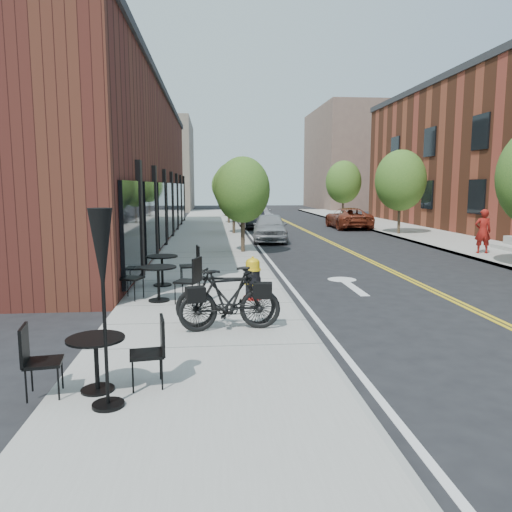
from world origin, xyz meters
name	(u,v)px	position (x,y,z in m)	size (l,w,h in m)	color
ground	(294,307)	(0.00, 0.00, 0.00)	(120.00, 120.00, 0.00)	black
sidewalk_near	(208,250)	(-2.00, 10.00, 0.06)	(4.00, 70.00, 0.12)	#9E9B93
sidewalk_far	(479,247)	(10.00, 10.00, 0.06)	(4.00, 70.00, 0.12)	#9E9B93
building_near	(115,171)	(-6.50, 14.00, 3.50)	(5.00, 28.00, 7.00)	#441B16
bg_building_left	(157,166)	(-8.00, 48.00, 5.00)	(8.00, 14.00, 10.00)	#726656
bg_building_right	(356,159)	(16.00, 50.00, 6.00)	(10.00, 16.00, 12.00)	brown
tree_near_a	(243,190)	(-0.60, 9.00, 2.60)	(2.20, 2.20, 3.81)	#382B1E
tree_near_b	(234,187)	(-0.60, 17.00, 2.71)	(2.30, 2.30, 3.98)	#382B1E
tree_near_c	(229,189)	(-0.60, 25.00, 2.53)	(2.10, 2.10, 3.67)	#382B1E
tree_near_d	(225,185)	(-0.60, 33.00, 2.79)	(2.40, 2.40, 4.11)	#382B1E
tree_far_b	(401,180)	(8.60, 16.00, 3.06)	(2.80, 2.80, 4.62)	#382B1E
tree_far_c	(343,182)	(8.60, 28.00, 3.06)	(2.80, 2.80, 4.62)	#382B1E
fire_hydrant	(253,279)	(-0.91, 0.44, 0.60)	(0.44, 0.44, 1.01)	maroon
bicycle_left	(228,298)	(-1.58, -1.96, 0.71)	(0.55, 1.96, 1.18)	black
bicycle_right	(229,299)	(-1.57, -2.00, 0.69)	(0.53, 1.89, 1.14)	black
bistro_set_a	(96,356)	(-3.38, -4.68, 0.59)	(1.76, 0.85, 0.93)	black
bistro_set_b	(158,278)	(-3.10, 0.43, 0.65)	(1.99, 1.16, 1.05)	black
bistro_set_c	(162,266)	(-3.19, 2.26, 0.65)	(1.98, 0.95, 1.05)	black
patio_umbrella	(102,266)	(-3.14, -5.17, 1.84)	(0.39, 0.39, 2.40)	black
parked_car_a	(270,227)	(1.05, 13.68, 0.71)	(1.67, 4.16, 1.42)	gray
parked_car_b	(252,218)	(0.80, 21.50, 0.67)	(1.41, 4.05, 1.34)	black
parked_car_c	(256,214)	(1.38, 25.28, 0.75)	(2.10, 5.16, 1.50)	#B7B7BC
parked_car_far	(348,218)	(7.05, 20.86, 0.67)	(2.23, 4.84, 1.35)	maroon
pedestrian	(483,231)	(8.80, 7.66, 0.99)	(0.64, 0.42, 1.74)	maroon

